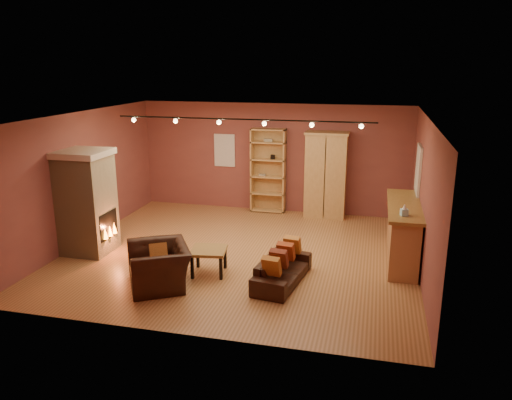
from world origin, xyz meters
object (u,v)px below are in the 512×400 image
(coffee_table, at_px, (209,253))
(bar_counter, at_px, (403,232))
(armoire, at_px, (326,175))
(fireplace, at_px, (87,202))
(loveseat, at_px, (282,265))
(armchair, at_px, (159,259))
(bookcase, at_px, (269,170))

(coffee_table, bearing_deg, bar_counter, 23.61)
(armoire, relative_size, bar_counter, 0.90)
(fireplace, relative_size, loveseat, 1.28)
(armchair, xyz_separation_m, coffee_table, (0.67, 0.71, -0.09))
(armchair, relative_size, coffee_table, 1.88)
(bookcase, height_order, coffee_table, bookcase)
(fireplace, bearing_deg, armchair, -30.10)
(loveseat, height_order, coffee_table, loveseat)
(fireplace, xyz_separation_m, armchair, (2.09, -1.21, -0.56))
(armchair, bearing_deg, fireplace, -150.99)
(bookcase, relative_size, armoire, 1.01)
(armoire, height_order, loveseat, armoire)
(bookcase, height_order, bar_counter, bookcase)
(fireplace, height_order, bar_counter, fireplace)
(coffee_table, bearing_deg, bookcase, 87.27)
(fireplace, height_order, armoire, armoire)
(fireplace, distance_m, armoire, 5.71)
(loveseat, relative_size, coffee_table, 2.31)
(armoire, distance_m, bar_counter, 3.16)
(fireplace, xyz_separation_m, loveseat, (4.15, -0.57, -0.73))
(fireplace, bearing_deg, bar_counter, 9.34)
(coffee_table, bearing_deg, fireplace, 169.76)
(armchair, bearing_deg, coffee_table, 105.99)
(armoire, xyz_separation_m, loveseat, (-0.30, -4.14, -0.75))
(bar_counter, bearing_deg, bookcase, 140.50)
(fireplace, relative_size, bookcase, 0.97)
(bookcase, height_order, armoire, bookcase)
(loveseat, bearing_deg, bookcase, 24.11)
(fireplace, bearing_deg, loveseat, -7.78)
(bookcase, distance_m, bar_counter, 4.29)
(loveseat, relative_size, armchair, 1.22)
(loveseat, bearing_deg, coffee_table, 95.78)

